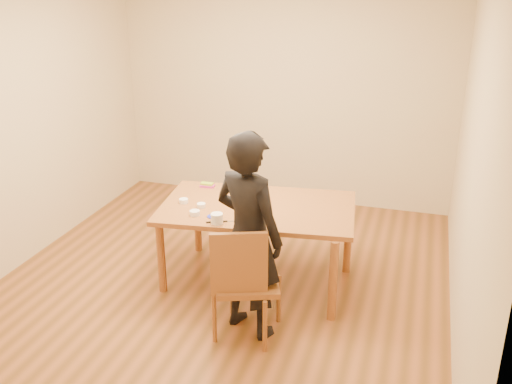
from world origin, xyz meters
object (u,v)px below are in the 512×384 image
(dining_table, at_px, (258,208))
(person, at_px, (249,236))
(cake, at_px, (253,197))
(cake_plate, at_px, (253,202))
(dining_chair, at_px, (247,281))

(dining_table, distance_m, person, 0.75)
(dining_table, bearing_deg, cake, 130.46)
(person, bearing_deg, cake_plate, -53.08)
(cake, xyz_separation_m, person, (0.21, -0.78, 0.01))
(dining_table, bearing_deg, cake_plate, 130.46)
(dining_table, bearing_deg, dining_chair, -85.97)
(dining_chair, height_order, cake_plate, cake_plate)
(dining_chair, bearing_deg, dining_table, 80.59)
(cake_plate, height_order, person, person)
(dining_chair, bearing_deg, person, 69.64)
(dining_chair, height_order, person, person)
(person, bearing_deg, dining_chair, 112.18)
(person, bearing_deg, dining_table, -56.21)
(dining_table, height_order, cake_plate, cake_plate)
(cake_plate, xyz_separation_m, person, (0.21, -0.78, 0.06))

